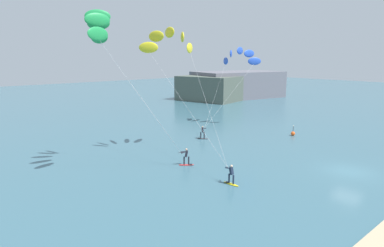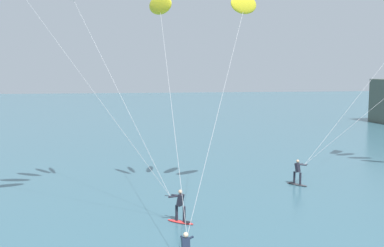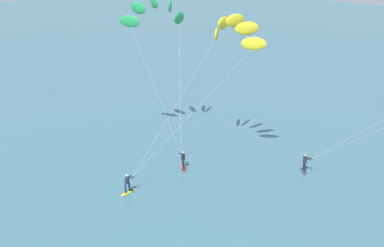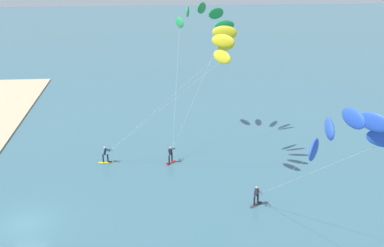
{
  "view_description": "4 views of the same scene",
  "coord_description": "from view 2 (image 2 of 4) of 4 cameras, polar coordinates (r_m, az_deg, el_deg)",
  "views": [
    {
      "loc": [
        -30.0,
        -12.16,
        10.29
      ],
      "look_at": [
        -7.72,
        12.94,
        3.56
      ],
      "focal_mm": 31.21,
      "sensor_mm": 36.0,
      "label": 1
    },
    {
      "loc": [
        -12.54,
        -12.56,
        7.9
      ],
      "look_at": [
        -9.06,
        13.61,
        4.68
      ],
      "focal_mm": 46.43,
      "sensor_mm": 36.0,
      "label": 2
    },
    {
      "loc": [
        16.43,
        -17.49,
        19.96
      ],
      "look_at": [
        -6.94,
        9.0,
        5.81
      ],
      "focal_mm": 45.66,
      "sensor_mm": 36.0,
      "label": 3
    },
    {
      "loc": [
        33.51,
        10.17,
        20.63
      ],
      "look_at": [
        -5.58,
        12.97,
        5.65
      ],
      "focal_mm": 47.04,
      "sensor_mm": 36.0,
      "label": 4
    }
  ],
  "objects": []
}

